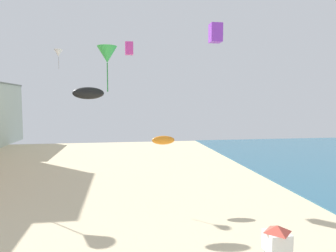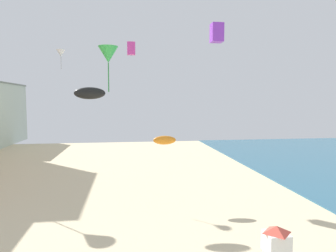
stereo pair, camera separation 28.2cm
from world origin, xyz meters
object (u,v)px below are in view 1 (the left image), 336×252
kite_purple_box (216,33)px  kite_magenta_box (129,48)px  lifeguard_stand (277,239)px  kite_white_delta (58,53)px  kite_orange_parafoil_2 (163,140)px  kite_green_delta (107,55)px  kite_black_parafoil (88,93)px

kite_purple_box → kite_magenta_box: bearing=126.4°
lifeguard_stand → kite_white_delta: bearing=133.4°
kite_white_delta → kite_orange_parafoil_2: bearing=-36.3°
kite_green_delta → kite_magenta_box: kite_magenta_box is taller
lifeguard_stand → kite_green_delta: 16.90m
kite_purple_box → kite_white_delta: bearing=146.4°
lifeguard_stand → kite_orange_parafoil_2: size_ratio=1.31×
kite_orange_parafoil_2 → lifeguard_stand: bearing=-71.8°
kite_orange_parafoil_2 → kite_white_delta: kite_white_delta is taller
kite_magenta_box → kite_black_parafoil: bearing=-116.9°
kite_green_delta → kite_magenta_box: (1.91, 8.78, 1.98)m
kite_green_delta → kite_orange_parafoil_2: 8.41m
lifeguard_stand → kite_purple_box: (-0.08, 10.19, 12.18)m
kite_orange_parafoil_2 → kite_white_delta: (-9.77, 7.16, 8.22)m
kite_purple_box → kite_white_delta: 16.44m
kite_magenta_box → lifeguard_stand: bearing=-70.8°
kite_magenta_box → kite_white_delta: (-7.14, 0.22, -0.60)m
lifeguard_stand → kite_green_delta: kite_green_delta is taller
kite_white_delta → kite_black_parafoil: size_ratio=0.79×
kite_white_delta → kite_black_parafoil: kite_white_delta is taller
lifeguard_stand → kite_orange_parafoil_2: bearing=116.1°
kite_orange_parafoil_2 → kite_black_parafoil: bearing=-179.9°
kite_magenta_box → kite_black_parafoil: size_ratio=0.51×
lifeguard_stand → kite_magenta_box: kite_magenta_box is taller
lifeguard_stand → kite_black_parafoil: 17.49m
kite_green_delta → kite_orange_parafoil_2: size_ratio=1.76×
kite_white_delta → kite_black_parafoil: (3.60, -7.18, -4.24)m
kite_purple_box → kite_black_parafoil: kite_purple_box is taller
kite_magenta_box → kite_purple_box: size_ratio=0.89×
lifeguard_stand → kite_purple_box: 15.88m
kite_magenta_box → kite_purple_box: bearing=-53.6°
kite_white_delta → kite_magenta_box: bearing=-1.7°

